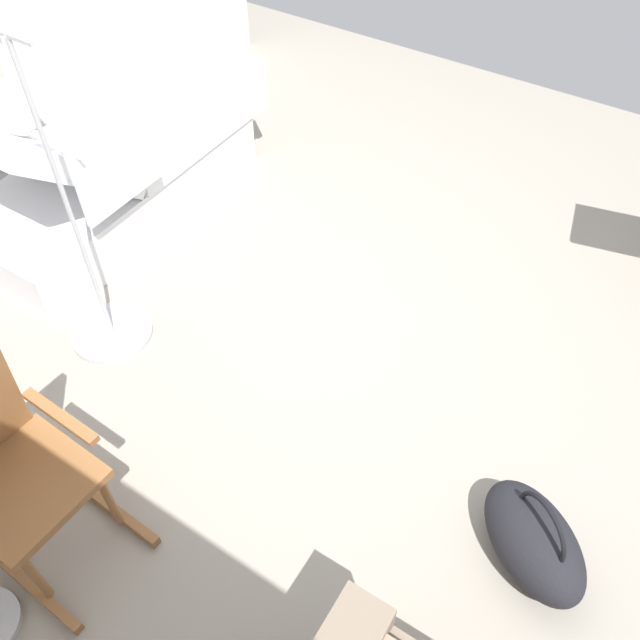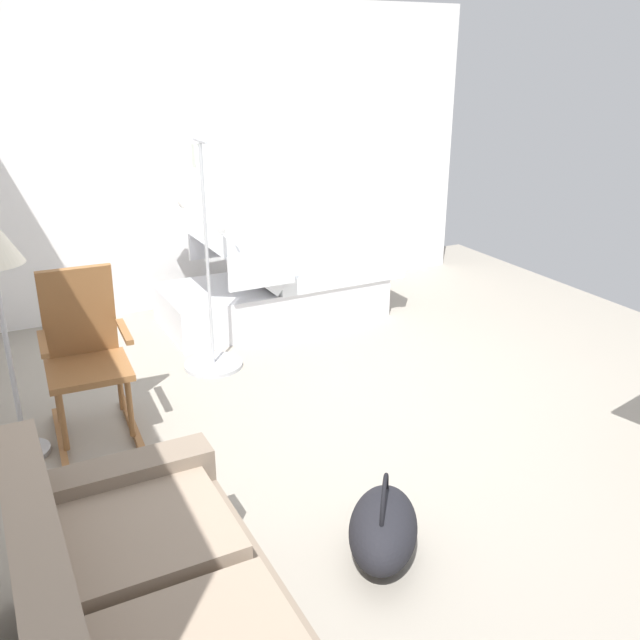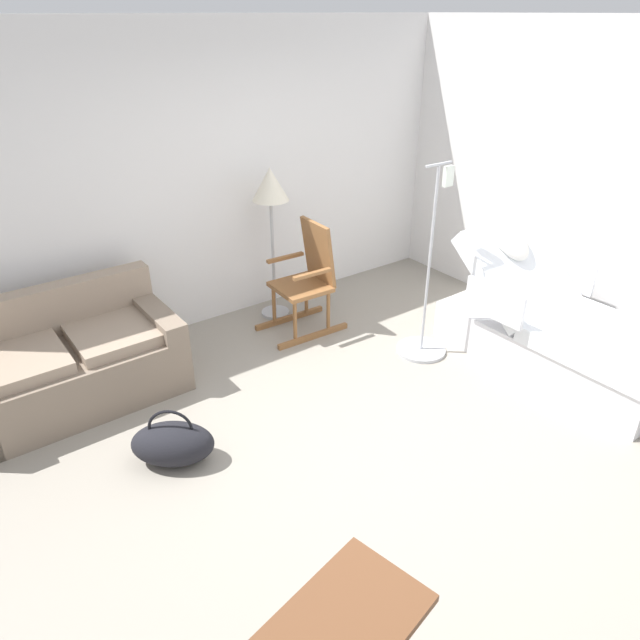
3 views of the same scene
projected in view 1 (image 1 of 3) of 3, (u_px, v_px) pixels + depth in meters
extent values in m
plane|color=gray|center=(348.00, 335.00, 3.67)|extent=(6.41, 6.41, 0.00)
cube|color=silver|center=(112.00, 188.00, 4.28)|extent=(0.91, 1.95, 0.35)
cube|color=white|center=(154.00, 121.00, 4.36)|extent=(0.93, 1.17, 0.14)
cube|color=white|center=(28.00, 150.00, 3.60)|extent=(0.93, 0.83, 0.72)
cube|color=silver|center=(121.00, 179.00, 3.59)|extent=(0.05, 0.56, 0.28)
cube|color=silver|center=(208.00, 68.00, 4.62)|extent=(0.95, 0.07, 0.36)
cylinder|color=black|center=(65.00, 299.00, 3.79)|extent=(0.10, 0.10, 0.10)
cylinder|color=black|center=(233.00, 161.00, 4.70)|extent=(0.10, 0.10, 0.10)
cylinder|color=black|center=(156.00, 131.00, 4.95)|extent=(0.10, 0.10, 0.10)
cube|color=brown|center=(18.00, 575.00, 2.76)|extent=(0.76, 0.07, 0.05)
cube|color=brown|center=(96.00, 496.00, 2.99)|extent=(0.76, 0.07, 0.05)
cylinder|color=brown|center=(109.00, 499.00, 2.74)|extent=(0.04, 0.04, 0.40)
cylinder|color=brown|center=(34.00, 575.00, 2.53)|extent=(0.04, 0.04, 0.40)
cylinder|color=brown|center=(50.00, 454.00, 2.88)|extent=(0.04, 0.04, 0.40)
cube|color=brown|center=(26.00, 487.00, 2.56)|extent=(0.48, 0.50, 0.04)
cube|color=brown|center=(60.00, 416.00, 2.51)|extent=(0.39, 0.06, 0.03)
ellipsoid|color=black|center=(533.00, 541.00, 2.72)|extent=(0.64, 0.59, 0.30)
torus|color=black|center=(541.00, 528.00, 2.63)|extent=(0.25, 0.19, 0.30)
cylinder|color=#B2B5BA|center=(113.00, 332.00, 3.66)|extent=(0.44, 0.44, 0.03)
cylinder|color=#B2B5BA|center=(70.00, 213.00, 3.04)|extent=(0.02, 0.02, 1.65)
cube|color=#B2B5BA|center=(7.00, 35.00, 2.43)|extent=(0.28, 0.02, 0.02)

